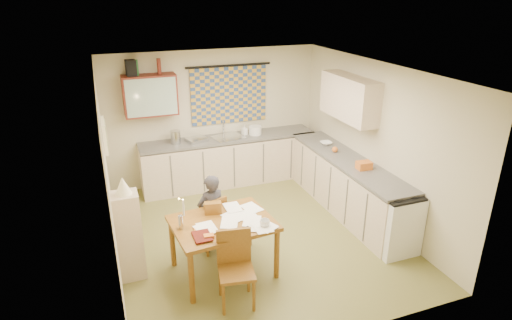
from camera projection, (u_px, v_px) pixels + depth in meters
name	position (u px, v px, depth m)	size (l,w,h in m)	color
floor	(255.00, 235.00, 6.55)	(4.00, 4.50, 0.02)	olive
ceiling	(255.00, 69.00, 5.61)	(4.00, 4.50, 0.02)	white
wall_back	(214.00, 117.00, 8.05)	(4.00, 0.02, 2.50)	beige
wall_front	(336.00, 239.00, 4.11)	(4.00, 0.02, 2.50)	beige
wall_left	(107.00, 179.00, 5.43)	(0.02, 4.50, 2.50)	beige
wall_right	(375.00, 142.00, 6.73)	(0.02, 4.50, 2.50)	beige
window_blind	(229.00, 95.00, 7.96)	(1.45, 0.03, 1.05)	navy
curtain_rod	(229.00, 66.00, 7.74)	(0.04, 0.04, 1.60)	black
wall_cabinet	(150.00, 95.00, 7.31)	(0.90, 0.34, 0.70)	#5A1D14
wall_cabinet_glass	(152.00, 97.00, 7.17)	(0.84, 0.02, 0.64)	#99B2A5
upper_cabinet_right	(349.00, 98.00, 6.93)	(0.34, 1.30, 0.70)	#CBB296
framed_print	(104.00, 135.00, 5.62)	(0.04, 0.50, 0.40)	white
print_canvas	(106.00, 135.00, 5.63)	(0.01, 0.42, 0.32)	beige
counter_back	(229.00, 161.00, 8.14)	(3.30, 0.62, 0.92)	#CBB296
counter_right	(346.00, 185.00, 7.13)	(0.62, 2.95, 0.92)	#CBB296
stove	(394.00, 222.00, 6.01)	(0.57, 0.57, 0.89)	white
sink	(228.00, 139.00, 7.97)	(0.55, 0.45, 0.10)	silver
tap	(223.00, 128.00, 8.05)	(0.03, 0.03, 0.28)	silver
dish_rack	(196.00, 140.00, 7.75)	(0.35, 0.30, 0.06)	silver
kettle	(176.00, 137.00, 7.60)	(0.18, 0.18, 0.24)	silver
mixing_bowl	(255.00, 130.00, 8.10)	(0.24, 0.24, 0.16)	white
soap_bottle	(245.00, 130.00, 8.08)	(0.10, 0.11, 0.19)	white
bowl	(326.00, 143.00, 7.59)	(0.22, 0.22, 0.05)	white
orange_bag	(364.00, 165.00, 6.54)	(0.22, 0.16, 0.12)	orange
fruit_orange	(335.00, 149.00, 7.22)	(0.10, 0.10, 0.10)	orange
speaker	(131.00, 68.00, 7.05)	(0.16, 0.20, 0.26)	black
bottle_green	(136.00, 68.00, 7.08)	(0.07, 0.07, 0.26)	#195926
bottle_brown	(159.00, 66.00, 7.20)	(0.07, 0.07, 0.26)	#5A1D14
dining_table	(223.00, 246.00, 5.56)	(1.33, 1.06, 0.75)	brown
chair_far	(210.00, 232.00, 6.11)	(0.49, 0.49, 0.83)	brown
chair_near	(236.00, 282.00, 5.03)	(0.47, 0.47, 0.90)	brown
person	(212.00, 214.00, 5.95)	(0.48, 0.37, 1.16)	black
shelf_stand	(129.00, 236.00, 5.39)	(0.32, 0.30, 1.18)	#CBB296
lampshade	(123.00, 186.00, 5.13)	(0.20, 0.20, 0.22)	white
letter_rack	(213.00, 208.00, 5.59)	(0.22, 0.10, 0.16)	brown
mug	(265.00, 223.00, 5.28)	(0.15, 0.15, 0.10)	white
magazine	(193.00, 238.00, 5.03)	(0.21, 0.28, 0.03)	maroon
book	(195.00, 233.00, 5.14)	(0.18, 0.24, 0.02)	orange
orange_box	(209.00, 236.00, 5.06)	(0.12, 0.08, 0.04)	orange
eyeglasses	(245.00, 229.00, 5.24)	(0.13, 0.04, 0.02)	black
candle_holder	(181.00, 222.00, 5.23)	(0.06, 0.06, 0.18)	silver
candle	(183.00, 208.00, 5.15)	(0.02, 0.02, 0.22)	white
candle_flame	(179.00, 199.00, 5.10)	(0.02, 0.02, 0.02)	#FFCC66
papers	(243.00, 220.00, 5.43)	(1.02, 0.94, 0.02)	white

